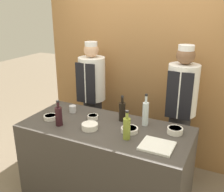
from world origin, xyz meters
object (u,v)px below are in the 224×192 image
(cup_steel, at_px, (73,109))
(chef_right, at_px, (180,111))
(sauce_bowl_green, at_px, (130,129))
(chef_left, at_px, (92,97))
(sauce_bowl_white, at_px, (50,117))
(sauce_bowl_yellow, at_px, (93,117))
(bottle_oil, at_px, (127,128))
(bottle_clear, at_px, (145,113))
(cutting_board, at_px, (157,146))
(bottle_soy, at_px, (122,111))
(sauce_bowl_purple, at_px, (175,130))
(bottle_wine, at_px, (59,116))
(sauce_bowl_brown, at_px, (90,126))

(cup_steel, xyz_separation_m, chef_right, (1.10, 0.59, -0.04))
(sauce_bowl_green, bearing_deg, chef_left, 138.86)
(sauce_bowl_white, bearing_deg, chef_right, 35.23)
(sauce_bowl_yellow, xyz_separation_m, bottle_oil, (0.50, -0.24, 0.08))
(sauce_bowl_yellow, height_order, bottle_clear, bottle_clear)
(chef_left, distance_m, chef_right, 1.19)
(bottle_oil, bearing_deg, sauce_bowl_green, 101.67)
(sauce_bowl_yellow, xyz_separation_m, cutting_board, (0.80, -0.26, -0.02))
(sauce_bowl_yellow, bearing_deg, bottle_soy, 19.72)
(sauce_bowl_purple, xyz_separation_m, cup_steel, (-1.18, -0.00, 0.01))
(sauce_bowl_purple, bearing_deg, sauce_bowl_white, -168.17)
(cutting_board, distance_m, chef_left, 1.50)
(bottle_wine, relative_size, cup_steel, 3.38)
(cutting_board, bearing_deg, cup_steel, 163.78)
(sauce_bowl_green, xyz_separation_m, bottle_clear, (0.08, 0.21, 0.11))
(sauce_bowl_green, bearing_deg, sauce_bowl_yellow, 168.08)
(bottle_wine, relative_size, chef_left, 0.17)
(sauce_bowl_yellow, xyz_separation_m, bottle_wine, (-0.23, -0.28, 0.08))
(sauce_bowl_yellow, distance_m, cutting_board, 0.84)
(cutting_board, relative_size, cup_steel, 3.59)
(sauce_bowl_green, height_order, cutting_board, sauce_bowl_green)
(bottle_clear, xyz_separation_m, chef_right, (0.25, 0.54, -0.13))
(sauce_bowl_brown, distance_m, cup_steel, 0.49)
(cup_steel, bearing_deg, sauce_bowl_yellow, -11.67)
(cutting_board, bearing_deg, bottle_oil, 176.53)
(sauce_bowl_purple, distance_m, chef_right, 0.59)
(chef_left, bearing_deg, bottle_clear, -29.74)
(bottle_soy, height_order, bottle_oil, bottle_oil)
(sauce_bowl_white, relative_size, sauce_bowl_green, 0.83)
(chef_right, bearing_deg, cutting_board, -90.13)
(chef_left, relative_size, chef_right, 0.98)
(chef_left, bearing_deg, bottle_soy, -38.43)
(bottle_soy, bearing_deg, chef_left, 141.57)
(sauce_bowl_yellow, height_order, sauce_bowl_green, sauce_bowl_yellow)
(sauce_bowl_white, bearing_deg, cup_steel, 67.69)
(cutting_board, bearing_deg, chef_right, 89.87)
(chef_right, bearing_deg, bottle_wine, -137.89)
(cutting_board, distance_m, bottle_oil, 0.31)
(bottle_wine, distance_m, bottle_oil, 0.74)
(bottle_wine, height_order, chef_right, chef_right)
(sauce_bowl_yellow, height_order, bottle_wine, bottle_wine)
(sauce_bowl_green, relative_size, bottle_clear, 0.50)
(sauce_bowl_yellow, distance_m, sauce_bowl_green, 0.48)
(sauce_bowl_green, bearing_deg, cutting_board, -25.86)
(sauce_bowl_green, bearing_deg, bottle_wine, -165.47)
(bottle_clear, relative_size, bottle_oil, 1.20)
(bottle_wine, relative_size, chef_right, 0.16)
(cutting_board, distance_m, bottle_soy, 0.63)
(bottle_soy, height_order, chef_left, chef_left)
(sauce_bowl_purple, bearing_deg, cup_steel, -179.87)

